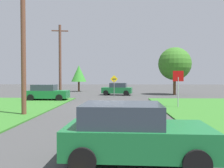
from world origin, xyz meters
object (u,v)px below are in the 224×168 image
(stop_sign, at_px, (178,82))
(utility_pole_near, at_px, (23,44))
(car_approaching_junction, at_px, (117,89))
(pine_tree_center, at_px, (175,64))
(utility_pole_mid, at_px, (60,61))
(oak_tree_left, at_px, (79,74))
(parked_car_near_building, at_px, (47,93))
(direction_sign, at_px, (114,84))
(car_behind_on_main_road, at_px, (133,133))

(stop_sign, distance_m, utility_pole_near, 11.32)
(car_approaching_junction, relative_size, pine_tree_center, 0.64)
(car_approaching_junction, xyz_separation_m, utility_pole_mid, (-6.29, -5.34, 3.39))
(stop_sign, distance_m, utility_pole_mid, 13.79)
(oak_tree_left, distance_m, pine_tree_center, 15.84)
(parked_car_near_building, height_order, direction_sign, direction_sign)
(car_behind_on_main_road, height_order, utility_pole_near, utility_pole_near)
(stop_sign, bearing_deg, utility_pole_mid, -31.22)
(pine_tree_center, bearing_deg, utility_pole_mid, -155.81)
(parked_car_near_building, distance_m, utility_pole_mid, 4.20)
(utility_pole_near, bearing_deg, car_behind_on_main_road, -51.01)
(stop_sign, height_order, car_behind_on_main_road, stop_sign)
(stop_sign, relative_size, oak_tree_left, 0.65)
(parked_car_near_building, relative_size, direction_sign, 1.60)
(parked_car_near_building, height_order, pine_tree_center, pine_tree_center)
(stop_sign, distance_m, car_approaching_junction, 14.10)
(utility_pole_mid, xyz_separation_m, direction_sign, (5.95, 1.57, -2.58))
(parked_car_near_building, relative_size, car_approaching_junction, 1.01)
(direction_sign, relative_size, oak_tree_left, 0.60)
(car_behind_on_main_road, bearing_deg, utility_pole_mid, 111.64)
(car_approaching_junction, bearing_deg, parked_car_near_building, 55.31)
(utility_pole_mid, distance_m, pine_tree_center, 15.36)
(utility_pole_mid, bearing_deg, utility_pole_near, -86.17)
(stop_sign, relative_size, utility_pole_mid, 0.35)
(parked_car_near_building, bearing_deg, car_approaching_junction, 47.83)
(car_behind_on_main_road, bearing_deg, parked_car_near_building, 116.24)
(stop_sign, height_order, oak_tree_left, oak_tree_left)
(oak_tree_left, bearing_deg, utility_pole_mid, -88.89)
(pine_tree_center, bearing_deg, car_behind_on_main_road, -104.93)
(utility_pole_mid, bearing_deg, pine_tree_center, 24.19)
(stop_sign, height_order, utility_pole_near, utility_pole_near)
(car_approaching_junction, relative_size, oak_tree_left, 0.94)
(car_approaching_junction, distance_m, oak_tree_left, 10.36)
(car_approaching_junction, distance_m, pine_tree_center, 8.48)
(parked_car_near_building, relative_size, utility_pole_mid, 0.51)
(pine_tree_center, bearing_deg, utility_pole_near, -126.16)
(stop_sign, distance_m, pine_tree_center, 14.59)
(utility_pole_near, xyz_separation_m, oak_tree_left, (-1.04, 24.88, -1.38))
(utility_pole_near, bearing_deg, parked_car_near_building, 99.36)
(stop_sign, bearing_deg, car_approaching_junction, -65.88)
(car_behind_on_main_road, relative_size, utility_pole_mid, 0.49)
(stop_sign, height_order, direction_sign, stop_sign)
(car_behind_on_main_road, relative_size, oak_tree_left, 0.92)
(parked_car_near_building, xyz_separation_m, pine_tree_center, (14.78, 8.64, 3.38))
(direction_sign, bearing_deg, utility_pole_near, -111.11)
(stop_sign, height_order, utility_pole_mid, utility_pole_mid)
(utility_pole_mid, relative_size, oak_tree_left, 1.87)
(parked_car_near_building, distance_m, pine_tree_center, 17.45)
(utility_pole_near, bearing_deg, pine_tree_center, 53.84)
(pine_tree_center, bearing_deg, direction_sign, -149.64)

